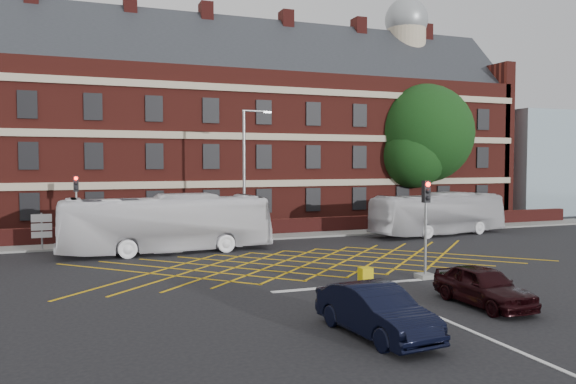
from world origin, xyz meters
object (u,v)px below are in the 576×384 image
object	(u,v)px
bus_left	(167,224)
traffic_light_far	(77,218)
car_maroon	(483,286)
deciduous_tree	(423,140)
car_navy	(376,311)
traffic_light_near	(426,238)
bus_right	(438,214)
direction_signs	(42,227)
utility_cabinet	(365,279)
street_lamp	(245,199)

from	to	relation	value
bus_left	traffic_light_far	distance (m)	6.27
car_maroon	traffic_light_far	bearing A→B (deg)	124.13
bus_left	deciduous_tree	bearing A→B (deg)	-71.05
bus_left	traffic_light_far	size ratio (longest dim) A/B	2.75
traffic_light_far	car_navy	bearing A→B (deg)	-69.13
car_navy	traffic_light_near	size ratio (longest dim) A/B	1.05
bus_right	car_navy	distance (m)	24.23
deciduous_tree	traffic_light_far	distance (m)	28.32
direction_signs	bus_left	bearing A→B (deg)	-24.29
car_maroon	direction_signs	world-z (taller)	direction_signs
deciduous_tree	utility_cabinet	size ratio (longest dim) A/B	12.31
traffic_light_far	bus_left	bearing A→B (deg)	-40.97
direction_signs	bus_right	bearing A→B (deg)	-4.07
car_maroon	traffic_light_far	distance (m)	24.06
traffic_light_far	direction_signs	size ratio (longest dim) A/B	1.94
car_navy	bus_right	bearing A→B (deg)	44.26
traffic_light_near	direction_signs	size ratio (longest dim) A/B	1.94
car_navy	deciduous_tree	size ratio (longest dim) A/B	0.39
deciduous_tree	utility_cabinet	distance (m)	27.74
street_lamp	direction_signs	world-z (taller)	street_lamp
bus_right	utility_cabinet	size ratio (longest dim) A/B	11.15
bus_left	traffic_light_near	size ratio (longest dim) A/B	2.75
traffic_light_near	direction_signs	distance (m)	21.42
bus_right	car_navy	size ratio (longest dim) A/B	2.35
street_lamp	bus_left	bearing A→B (deg)	-161.69
bus_right	utility_cabinet	world-z (taller)	bus_right
bus_left	car_maroon	xyz separation A→B (m)	(8.77, -15.77, -0.92)
traffic_light_near	car_navy	bearing A→B (deg)	-133.24
deciduous_tree	traffic_light_far	bearing A→B (deg)	-170.43
utility_cabinet	bus_left	bearing A→B (deg)	115.59
traffic_light_far	street_lamp	xyz separation A→B (m)	(9.81, -2.43, 1.04)
car_navy	direction_signs	xyz separation A→B (m)	(-10.11, 20.48, 0.64)
car_navy	traffic_light_far	bearing A→B (deg)	104.71
deciduous_tree	utility_cabinet	bearing A→B (deg)	-128.53
car_navy	traffic_light_near	bearing A→B (deg)	40.60
bus_right	street_lamp	bearing A→B (deg)	79.43
utility_cabinet	deciduous_tree	bearing A→B (deg)	51.47
car_maroon	direction_signs	bearing A→B (deg)	129.29
traffic_light_near	street_lamp	xyz separation A→B (m)	(-4.49, 12.73, 1.04)
car_maroon	utility_cabinet	bearing A→B (deg)	129.85
traffic_light_far	street_lamp	size ratio (longest dim) A/B	0.51
car_navy	car_maroon	xyz separation A→B (m)	(5.27, 1.72, -0.03)
bus_left	direction_signs	xyz separation A→B (m)	(-6.61, 2.98, -0.26)
traffic_light_far	direction_signs	world-z (taller)	traffic_light_far
deciduous_tree	direction_signs	distance (m)	30.40
bus_right	direction_signs	xyz separation A→B (m)	(-25.54, 1.82, -0.09)
bus_left	utility_cabinet	size ratio (longest dim) A/B	12.40
car_navy	street_lamp	size ratio (longest dim) A/B	0.54
bus_right	deciduous_tree	world-z (taller)	deciduous_tree
traffic_light_near	bus_right	bearing A→B (deg)	52.53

